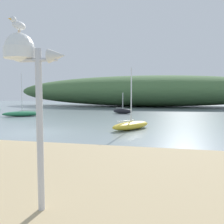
# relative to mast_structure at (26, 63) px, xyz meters

# --- Properties ---
(ground_plane) EXTENTS (120.00, 120.00, 0.00)m
(ground_plane) POSITION_rel_mast_structure_xyz_m (-5.15, 9.20, -2.90)
(ground_plane) COLOR gray
(distant_hill) EXTENTS (51.68, 15.27, 5.80)m
(distant_hill) POSITION_rel_mast_structure_xyz_m (-1.42, 42.01, -0.00)
(distant_hill) COLOR #476B3D
(distant_hill) RESTS_ON ground
(mast_structure) EXTENTS (1.17, 0.56, 3.24)m
(mast_structure) POSITION_rel_mast_structure_xyz_m (0.00, 0.00, 0.00)
(mast_structure) COLOR silver
(mast_structure) RESTS_ON beach_sand
(seagull_on_radar) EXTENTS (0.20, 0.37, 0.26)m
(seagull_on_radar) POSITION_rel_mast_structure_xyz_m (-0.12, -0.02, 0.68)
(seagull_on_radar) COLOR orange
(seagull_on_radar) RESTS_ON mast_structure
(sailboat_far_left) EXTENTS (4.09, 3.37, 4.52)m
(sailboat_far_left) POSITION_rel_mast_structure_xyz_m (-12.35, 18.39, -2.62)
(sailboat_far_left) COLOR #287A4C
(sailboat_far_left) RESTS_ON ground
(sailboat_by_sandbar) EXTENTS (2.60, 1.40, 2.50)m
(sailboat_by_sandbar) POSITION_rel_mast_structure_xyz_m (-2.61, 23.94, -2.59)
(sailboat_by_sandbar) COLOR black
(sailboat_by_sandbar) RESTS_ON ground
(sailboat_far_right) EXTENTS (2.67, 3.50, 4.07)m
(sailboat_far_right) POSITION_rel_mast_structure_xyz_m (0.20, 11.66, -2.62)
(sailboat_far_right) COLOR gold
(sailboat_far_right) RESTS_ON ground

